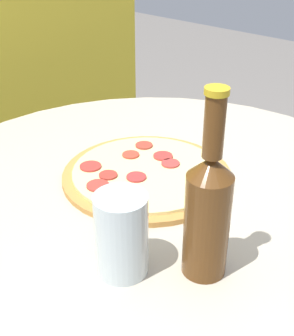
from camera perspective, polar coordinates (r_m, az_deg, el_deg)
table at (r=0.94m, az=1.25°, el=-13.46°), size 0.96×0.96×0.77m
pizza at (r=0.87m, az=-0.04°, el=-0.69°), size 0.31×0.31×0.02m
beer_bottle at (r=0.61m, az=7.41°, el=-5.11°), size 0.06×0.06×0.27m
drinking_glass at (r=0.63m, az=-3.12°, el=-8.12°), size 0.07×0.07×0.12m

